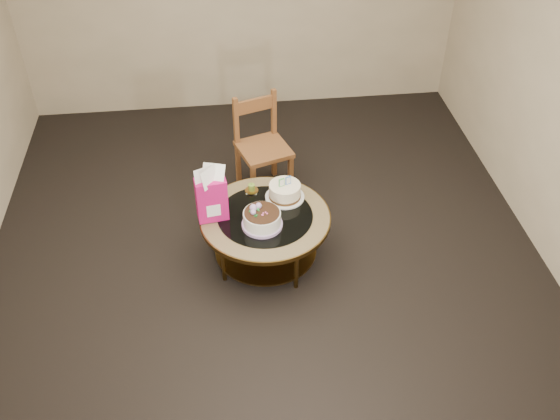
{
  "coord_description": "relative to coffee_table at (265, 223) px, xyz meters",
  "views": [
    {
      "loc": [
        -0.31,
        -3.65,
        3.59
      ],
      "look_at": [
        0.12,
        0.02,
        0.48
      ],
      "focal_mm": 40.0,
      "sensor_mm": 36.0,
      "label": 1
    }
  ],
  "objects": [
    {
      "name": "pillar_candle",
      "position": [
        -0.08,
        0.31,
        0.11
      ],
      "size": [
        0.11,
        0.11,
        0.08
      ],
      "rotation": [
        0.0,
        0.0,
        -0.16
      ],
      "color": "tan",
      "rests_on": "coffee_table"
    },
    {
      "name": "coffee_table",
      "position": [
        0.0,
        0.0,
        0.0
      ],
      "size": [
        1.02,
        1.02,
        0.46
      ],
      "color": "brown",
      "rests_on": "ground"
    },
    {
      "name": "dining_chair",
      "position": [
        0.06,
        0.94,
        0.09
      ],
      "size": [
        0.53,
        0.53,
        0.91
      ],
      "rotation": [
        0.0,
        0.0,
        0.31
      ],
      "color": "brown",
      "rests_on": "ground"
    },
    {
      "name": "decorated_cake",
      "position": [
        -0.04,
        -0.11,
        0.14
      ],
      "size": [
        0.31,
        0.31,
        0.18
      ],
      "rotation": [
        0.0,
        0.0,
        0.03
      ],
      "color": "#B38FCB",
      "rests_on": "coffee_table"
    },
    {
      "name": "room_walls",
      "position": [
        -0.0,
        0.0,
        1.16
      ],
      "size": [
        4.52,
        5.02,
        2.61
      ],
      "color": "#B9A78C",
      "rests_on": "ground"
    },
    {
      "name": "cream_cake",
      "position": [
        0.18,
        0.2,
        0.14
      ],
      "size": [
        0.31,
        0.31,
        0.2
      ],
      "rotation": [
        0.0,
        0.0,
        0.37
      ],
      "color": "white",
      "rests_on": "coffee_table"
    },
    {
      "name": "ground",
      "position": [
        -0.0,
        0.0,
        -0.38
      ],
      "size": [
        5.0,
        5.0,
        0.0
      ],
      "primitive_type": "plane",
      "color": "black",
      "rests_on": "ground"
    },
    {
      "name": "gift_bag",
      "position": [
        -0.4,
        0.03,
        0.31
      ],
      "size": [
        0.25,
        0.19,
        0.46
      ],
      "rotation": [
        0.0,
        0.0,
        0.14
      ],
      "color": "#C01256",
      "rests_on": "coffee_table"
    }
  ]
}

